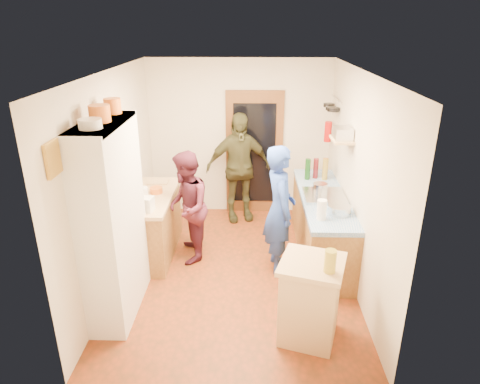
{
  "coord_description": "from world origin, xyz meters",
  "views": [
    {
      "loc": [
        0.19,
        -4.96,
        3.14
      ],
      "look_at": [
        0.06,
        0.15,
        1.08
      ],
      "focal_mm": 32.0,
      "sensor_mm": 36.0,
      "label": 1
    }
  ],
  "objects_px": {
    "right_counter_base": "(321,227)",
    "person_back": "(239,168)",
    "person_left": "(189,207)",
    "island_base": "(310,302)",
    "person_hob": "(283,210)",
    "hutch_body": "(113,222)"
  },
  "relations": [
    {
      "from": "hutch_body",
      "to": "person_hob",
      "type": "relative_size",
      "value": 1.28
    },
    {
      "from": "hutch_body",
      "to": "right_counter_base",
      "type": "xyz_separation_m",
      "value": [
        2.5,
        1.3,
        -0.68
      ]
    },
    {
      "from": "hutch_body",
      "to": "person_hob",
      "type": "distance_m",
      "value": 2.12
    },
    {
      "from": "person_back",
      "to": "island_base",
      "type": "bearing_deg",
      "value": -89.58
    },
    {
      "from": "person_hob",
      "to": "person_left",
      "type": "distance_m",
      "value": 1.29
    },
    {
      "from": "right_counter_base",
      "to": "person_hob",
      "type": "bearing_deg",
      "value": -144.73
    },
    {
      "from": "island_base",
      "to": "person_back",
      "type": "bearing_deg",
      "value": 105.52
    },
    {
      "from": "right_counter_base",
      "to": "person_back",
      "type": "relative_size",
      "value": 1.21
    },
    {
      "from": "right_counter_base",
      "to": "person_hob",
      "type": "xyz_separation_m",
      "value": [
        -0.59,
        -0.42,
        0.44
      ]
    },
    {
      "from": "person_left",
      "to": "person_back",
      "type": "xyz_separation_m",
      "value": [
        0.66,
        1.3,
        0.13
      ]
    },
    {
      "from": "island_base",
      "to": "person_hob",
      "type": "xyz_separation_m",
      "value": [
        -0.21,
        1.35,
        0.43
      ]
    },
    {
      "from": "hutch_body",
      "to": "island_base",
      "type": "bearing_deg",
      "value": -12.52
    },
    {
      "from": "island_base",
      "to": "person_hob",
      "type": "relative_size",
      "value": 0.5
    },
    {
      "from": "hutch_body",
      "to": "person_back",
      "type": "height_order",
      "value": "hutch_body"
    },
    {
      "from": "person_back",
      "to": "right_counter_base",
      "type": "bearing_deg",
      "value": -58.97
    },
    {
      "from": "person_left",
      "to": "hutch_body",
      "type": "bearing_deg",
      "value": -36.81
    },
    {
      "from": "person_hob",
      "to": "person_left",
      "type": "height_order",
      "value": "person_hob"
    },
    {
      "from": "person_left",
      "to": "right_counter_base",
      "type": "bearing_deg",
      "value": 87.35
    },
    {
      "from": "right_counter_base",
      "to": "person_back",
      "type": "distance_m",
      "value": 1.72
    },
    {
      "from": "person_left",
      "to": "person_back",
      "type": "distance_m",
      "value": 1.46
    },
    {
      "from": "right_counter_base",
      "to": "island_base",
      "type": "distance_m",
      "value": 1.81
    },
    {
      "from": "right_counter_base",
      "to": "person_back",
      "type": "height_order",
      "value": "person_back"
    }
  ]
}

